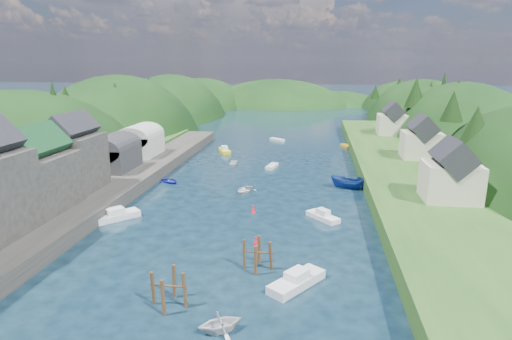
# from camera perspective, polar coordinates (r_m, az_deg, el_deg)

# --- Properties ---
(ground) EXTENTS (600.00, 600.00, 0.00)m
(ground) POSITION_cam_1_polar(r_m,az_deg,el_deg) (88.63, 1.99, 1.00)
(ground) COLOR black
(ground) RESTS_ON ground
(hillside_left) EXTENTS (44.00, 245.56, 52.00)m
(hillside_left) POSITION_cam_1_polar(r_m,az_deg,el_deg) (126.48, -17.48, 0.68)
(hillside_left) COLOR black
(hillside_left) RESTS_ON ground
(hillside_right) EXTENTS (36.00, 245.56, 48.00)m
(hillside_right) POSITION_cam_1_polar(r_m,az_deg,el_deg) (119.76, 25.27, -0.49)
(hillside_right) COLOR black
(hillside_right) RESTS_ON ground
(far_hills) EXTENTS (103.00, 68.00, 44.00)m
(far_hills) POSITION_cam_1_polar(r_m,az_deg,el_deg) (212.22, 5.87, 5.85)
(far_hills) COLOR black
(far_hills) RESTS_ON ground
(hill_trees) EXTENTS (91.57, 151.04, 12.47)m
(hill_trees) POSITION_cam_1_polar(r_m,az_deg,el_deg) (100.43, 3.91, 9.00)
(hill_trees) COLOR black
(hill_trees) RESTS_ON ground
(quay_left) EXTENTS (12.00, 110.00, 2.00)m
(quay_left) POSITION_cam_1_polar(r_m,az_deg,el_deg) (67.66, -21.62, -3.43)
(quay_left) COLOR #2D2B28
(quay_left) RESTS_ON ground
(terrace_left_grass) EXTENTS (12.00, 110.00, 2.50)m
(terrace_left_grass) POSITION_cam_1_polar(r_m,az_deg,el_deg) (71.27, -26.55, -2.86)
(terrace_left_grass) COLOR #234719
(terrace_left_grass) RESTS_ON ground
(quayside_buildings) EXTENTS (8.00, 35.84, 12.90)m
(quayside_buildings) POSITION_cam_1_polar(r_m,az_deg,el_deg) (56.40, -30.67, -1.46)
(quayside_buildings) COLOR #2D2B28
(quayside_buildings) RESTS_ON quay_left
(boat_sheds) EXTENTS (7.00, 21.00, 7.50)m
(boat_sheds) POSITION_cam_1_polar(r_m,az_deg,el_deg) (83.93, -16.79, 3.31)
(boat_sheds) COLOR #2D2D30
(boat_sheds) RESTS_ON quay_left
(terrace_right) EXTENTS (16.00, 120.00, 2.40)m
(terrace_right) POSITION_cam_1_polar(r_m,az_deg,el_deg) (79.80, 19.34, -0.45)
(terrace_right) COLOR #234719
(terrace_right) RESTS_ON ground
(right_bank_cottages) EXTENTS (9.00, 59.24, 8.41)m
(right_bank_cottages) POSITION_cam_1_polar(r_m,az_deg,el_deg) (87.44, 20.51, 3.82)
(right_bank_cottages) COLOR beige
(right_bank_cottages) RESTS_ON terrace_right
(piling_cluster_near) EXTENTS (3.38, 3.13, 3.74)m
(piling_cluster_near) POSITION_cam_1_polar(r_m,az_deg,el_deg) (38.79, -11.53, -15.65)
(piling_cluster_near) COLOR #382314
(piling_cluster_near) RESTS_ON ground
(piling_cluster_far) EXTENTS (3.24, 3.02, 3.63)m
(piling_cluster_far) POSITION_cam_1_polar(r_m,az_deg,el_deg) (44.08, 0.20, -11.56)
(piling_cluster_far) COLOR #382314
(piling_cluster_far) RESTS_ON ground
(channel_buoy_near) EXTENTS (0.70, 0.70, 1.10)m
(channel_buoy_near) POSITION_cam_1_polar(r_m,az_deg,el_deg) (49.44, -0.02, -9.54)
(channel_buoy_near) COLOR red
(channel_buoy_near) RESTS_ON ground
(channel_buoy_far) EXTENTS (0.70, 0.70, 1.10)m
(channel_buoy_far) POSITION_cam_1_polar(r_m,az_deg,el_deg) (59.64, -0.37, -5.25)
(channel_buoy_far) COLOR red
(channel_buoy_far) RESTS_ON ground
(moored_boats) EXTENTS (37.74, 86.35, 2.21)m
(moored_boats) POSITION_cam_1_polar(r_m,az_deg,el_deg) (63.71, 0.61, -3.84)
(moored_boats) COLOR navy
(moored_boats) RESTS_ON ground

